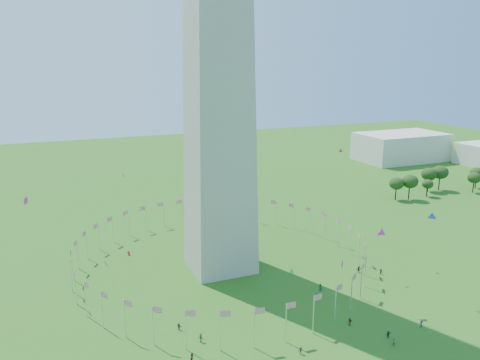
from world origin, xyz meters
The scene contains 5 objects.
flag_ring centered at (0.00, 50.00, 4.50)m, with size 80.24×80.24×9.00m.
gov_building_east_a centered at (150.00, 150.00, 8.00)m, with size 50.00×30.00×16.00m, color beige.
crowd centered at (6.97, 6.49, 0.85)m, with size 91.10×71.02×1.95m.
kites_aloft centered at (18.96, 20.60, 20.70)m, with size 103.47×68.74×38.92m.
tree_line_east centered at (114.19, 85.77, 5.04)m, with size 53.28×15.78×11.15m.
Camera 1 is at (-41.66, -66.43, 57.09)m, focal length 35.00 mm.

